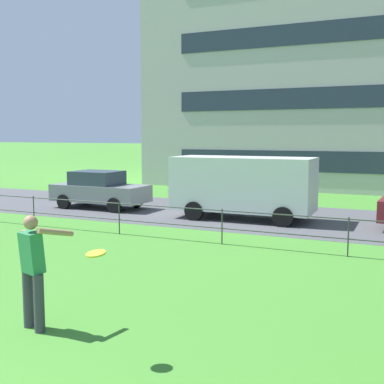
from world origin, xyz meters
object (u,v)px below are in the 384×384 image
at_px(panel_van_center, 243,184).
at_px(car_grey_right, 100,189).
at_px(person_thrower, 33,268).
at_px(frisbee, 96,254).

bearing_deg(panel_van_center, car_grey_right, 179.16).
distance_m(person_thrower, panel_van_center, 11.15).
distance_m(person_thrower, car_grey_right, 13.10).
distance_m(person_thrower, frisbee, 1.64).
relative_size(car_grey_right, panel_van_center, 0.80).
bearing_deg(panel_van_center, person_thrower, -87.75).
bearing_deg(frisbee, car_grey_right, 125.25).
bearing_deg(car_grey_right, frisbee, -54.75).
distance_m(car_grey_right, panel_van_center, 6.32).
height_order(person_thrower, panel_van_center, panel_van_center).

